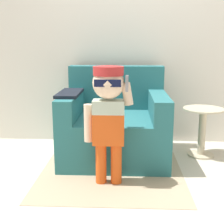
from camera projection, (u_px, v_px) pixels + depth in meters
name	position (u px, v px, depth m)	size (l,w,h in m)	color
ground_plane	(136.00, 158.00, 3.31)	(10.00, 10.00, 0.00)	beige
wall_back	(136.00, 34.00, 3.66)	(10.00, 0.05, 2.60)	silver
armchair	(115.00, 126.00, 3.32)	(1.09, 0.99, 0.95)	#286B70
person_child	(108.00, 107.00, 2.59)	(0.41, 0.31, 1.01)	#E05119
side_table	(202.00, 127.00, 3.33)	(0.43, 0.43, 0.53)	beige
rug	(111.00, 173.00, 2.92)	(1.33, 1.25, 0.01)	tan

